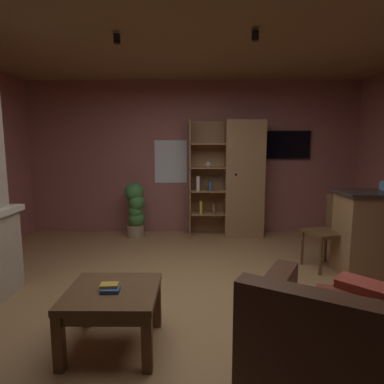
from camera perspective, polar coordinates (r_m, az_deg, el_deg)
The scene contains 13 objects.
floor at distance 3.30m, azimuth -0.04°, elevation -19.59°, with size 5.76×5.42×0.02m, color #A37A4C.
wall_back at distance 5.66m, azimuth 0.14°, elevation 6.10°, with size 5.88×0.06×2.66m, color #9E5B56.
ceiling at distance 3.14m, azimuth -0.05°, elevation 29.47°, with size 5.76×5.42×0.02m, color #8E6B47.
window_pane_back at distance 5.65m, azimuth -3.83°, elevation 5.45°, with size 0.57×0.01×0.75m, color white.
bookshelf_cabinet at distance 5.47m, azimuth 8.36°, elevation 2.19°, with size 1.25×0.41×1.96m.
coffee_table at distance 2.61m, azimuth -14.03°, elevation -18.32°, with size 0.68×0.64×0.46m.
table_book_0 at distance 2.53m, azimuth -14.42°, elevation -16.67°, with size 0.13×0.09×0.03m, color #2D4C8C.
table_book_1 at distance 2.55m, azimuth -14.60°, elevation -15.85°, with size 0.13×0.09×0.02m, color gold.
dining_chair at distance 4.37m, azimuth 23.53°, elevation -5.73°, with size 0.52×0.52×0.92m.
potted_floor_plant at distance 5.44m, azimuth -10.07°, elevation -2.92°, with size 0.34×0.35×0.93m.
wall_mounted_tv at distance 5.82m, azimuth 16.39°, elevation 8.12°, with size 0.86×0.06×0.48m.
track_light_spot_1 at distance 3.59m, azimuth -13.32°, elevation 25.14°, with size 0.07×0.07×0.09m, color black.
track_light_spot_2 at distance 3.48m, azimuth 11.26°, elevation 25.76°, with size 0.07×0.07×0.09m, color black.
Camera 1 is at (0.02, -2.92, 1.52)m, focal length 29.77 mm.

